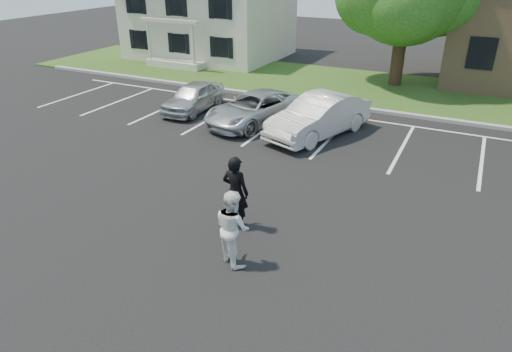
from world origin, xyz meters
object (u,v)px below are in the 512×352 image
(man_black_suit, at_px, (236,192))
(car_silver_west, at_px, (194,97))
(car_silver_minivan, at_px, (255,108))
(man_white_shirt, at_px, (233,227))
(house, at_px, (209,0))
(car_white_sedan, at_px, (319,116))

(man_black_suit, xyz_separation_m, car_silver_west, (-6.68, 8.10, -0.36))
(car_silver_west, relative_size, car_silver_minivan, 0.80)
(man_white_shirt, bearing_deg, car_silver_minivan, -36.37)
(house, height_order, car_silver_west, house)
(man_black_suit, relative_size, man_white_shirt, 1.08)
(car_silver_west, height_order, car_silver_minivan, car_silver_minivan)
(man_black_suit, height_order, car_silver_minivan, man_black_suit)
(man_black_suit, distance_m, man_white_shirt, 1.60)
(car_silver_west, relative_size, car_white_sedan, 0.79)
(house, relative_size, car_white_sedan, 2.08)
(man_black_suit, relative_size, car_silver_west, 0.52)
(man_black_suit, xyz_separation_m, man_white_shirt, (0.70, -1.44, -0.08))
(car_silver_minivan, height_order, car_white_sedan, car_white_sedan)
(man_black_suit, relative_size, car_silver_minivan, 0.42)
(house, relative_size, car_silver_minivan, 2.12)
(man_white_shirt, height_order, car_silver_minivan, man_white_shirt)
(car_silver_west, bearing_deg, car_white_sedan, -6.54)
(car_silver_west, height_order, car_white_sedan, car_white_sedan)
(car_silver_minivan, bearing_deg, house, 144.74)
(car_silver_minivan, bearing_deg, car_silver_west, -169.63)
(man_black_suit, distance_m, car_white_sedan, 7.57)
(man_white_shirt, xyz_separation_m, car_silver_minivan, (-4.00, 9.19, -0.27))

